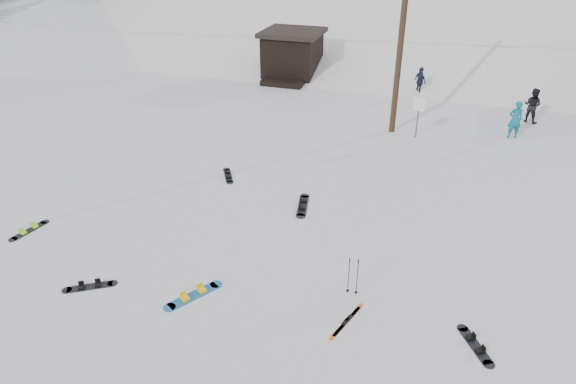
% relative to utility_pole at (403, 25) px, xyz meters
% --- Properties ---
extents(ground, '(200.00, 200.00, 0.00)m').
position_rel_utility_pole_xyz_m(ground, '(-2.00, -14.00, -4.68)').
color(ground, silver).
rests_on(ground, ground).
extents(ski_slope, '(60.00, 85.24, 65.97)m').
position_rel_utility_pole_xyz_m(ski_slope, '(-2.00, 41.00, -16.68)').
color(ski_slope, white).
rests_on(ski_slope, ground).
extents(ridge_left, '(47.54, 95.03, 58.38)m').
position_rel_utility_pole_xyz_m(ridge_left, '(-38.00, 34.00, -15.68)').
color(ridge_left, silver).
rests_on(ridge_left, ground).
extents(treeline_left, '(20.00, 64.00, 10.00)m').
position_rel_utility_pole_xyz_m(treeline_left, '(-36.00, 26.00, -4.68)').
color(treeline_left, black).
rests_on(treeline_left, ground).
extents(utility_pole, '(2.00, 0.26, 9.00)m').
position_rel_utility_pole_xyz_m(utility_pole, '(0.00, 0.00, 0.00)').
color(utility_pole, '#3A2819').
rests_on(utility_pole, ground).
extents(trail_sign, '(0.50, 0.09, 1.85)m').
position_rel_utility_pole_xyz_m(trail_sign, '(1.10, -0.42, -3.41)').
color(trail_sign, '#595B60').
rests_on(trail_sign, ground).
extents(lift_hut, '(3.40, 4.10, 2.75)m').
position_rel_utility_pole_xyz_m(lift_hut, '(-7.00, 6.94, -3.32)').
color(lift_hut, black).
rests_on(lift_hut, ground).
extents(hero_snowboard, '(1.04, 1.51, 0.12)m').
position_rel_utility_pole_xyz_m(hero_snowboard, '(-3.22, -13.13, -4.65)').
color(hero_snowboard, '#1A6DAE').
rests_on(hero_snowboard, ground).
extents(hero_skis, '(0.55, 1.49, 0.08)m').
position_rel_utility_pole_xyz_m(hero_skis, '(0.76, -12.81, -4.66)').
color(hero_skis, '#D44415').
rests_on(hero_skis, ground).
extents(ski_poles, '(0.30, 0.08, 1.09)m').
position_rel_utility_pole_xyz_m(ski_poles, '(0.65, -11.72, -4.12)').
color(ski_poles, black).
rests_on(ski_poles, ground).
extents(board_scatter_a, '(1.24, 0.89, 0.10)m').
position_rel_utility_pole_xyz_m(board_scatter_a, '(-6.01, -13.66, -4.66)').
color(board_scatter_a, black).
rests_on(board_scatter_a, ground).
extents(board_scatter_b, '(0.83, 1.23, 0.10)m').
position_rel_utility_pole_xyz_m(board_scatter_b, '(-5.21, -6.50, -4.66)').
color(board_scatter_b, black).
rests_on(board_scatter_b, ground).
extents(board_scatter_c, '(0.48, 1.39, 0.10)m').
position_rel_utility_pole_xyz_m(board_scatter_c, '(-9.55, -11.94, -4.66)').
color(board_scatter_c, black).
rests_on(board_scatter_c, ground).
extents(board_scatter_d, '(0.85, 1.25, 0.10)m').
position_rel_utility_pole_xyz_m(board_scatter_d, '(3.73, -12.67, -4.66)').
color(board_scatter_d, black).
rests_on(board_scatter_d, ground).
extents(board_scatter_f, '(0.58, 1.67, 0.12)m').
position_rel_utility_pole_xyz_m(board_scatter_f, '(-1.88, -7.79, -4.65)').
color(board_scatter_f, black).
rests_on(board_scatter_f, ground).
extents(skier_teal, '(0.70, 0.57, 1.67)m').
position_rel_utility_pole_xyz_m(skier_teal, '(5.14, 0.90, -3.85)').
color(skier_teal, '#0C667C').
rests_on(skier_teal, ground).
extents(skier_dark, '(0.99, 0.91, 1.64)m').
position_rel_utility_pole_xyz_m(skier_dark, '(6.01, 3.22, -3.86)').
color(skier_dark, black).
rests_on(skier_dark, ground).
extents(skier_navy, '(0.88, 0.90, 1.52)m').
position_rel_utility_pole_xyz_m(skier_navy, '(0.63, 5.79, -3.92)').
color(skier_navy, '#171E3A').
rests_on(skier_navy, ground).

